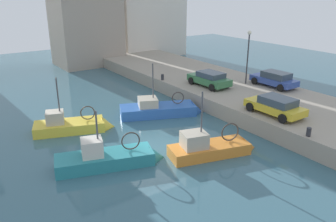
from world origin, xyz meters
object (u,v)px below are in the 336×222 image
object	(u,v)px
fishing_boat_yellow	(75,129)
mooring_bollard_mid	(163,77)
parked_car_green	(209,79)
fishing_boat_orange	(213,152)
quay_streetlamp	(248,48)
fishing_boat_teal	(111,163)
parked_car_blue	(274,79)
mooring_bollard_south	(309,132)
fishing_boat_blue	(162,113)
parked_car_yellow	(276,105)

from	to	relation	value
fishing_boat_yellow	mooring_bollard_mid	xyz separation A→B (m)	(10.45, 4.48, 1.36)
mooring_bollard_mid	parked_car_green	bearing A→B (deg)	-61.16
fishing_boat_orange	quay_streetlamp	xyz separation A→B (m)	(10.41, 7.39, 4.30)
fishing_boat_teal	parked_car_blue	world-z (taller)	fishing_boat_teal
fishing_boat_yellow	mooring_bollard_south	distance (m)	15.61
parked_car_blue	mooring_bollard_mid	distance (m)	10.33
mooring_bollard_mid	fishing_boat_orange	bearing A→B (deg)	-110.35
fishing_boat_blue	fishing_boat_teal	distance (m)	8.75
mooring_bollard_south	mooring_bollard_mid	size ratio (longest dim) A/B	1.00
fishing_boat_orange	mooring_bollard_south	xyz separation A→B (m)	(4.76, -3.17, 1.32)
mooring_bollard_south	quay_streetlamp	distance (m)	12.34
quay_streetlamp	parked_car_green	bearing A→B (deg)	159.46
fishing_boat_orange	mooring_bollard_south	bearing A→B (deg)	-33.66
parked_car_green	parked_car_blue	world-z (taller)	parked_car_blue
mooring_bollard_south	quay_streetlamp	size ratio (longest dim) A/B	0.11
fishing_boat_blue	parked_car_yellow	xyz separation A→B (m)	(4.82, -7.12, 1.77)
quay_streetlamp	fishing_boat_orange	bearing A→B (deg)	-144.62
parked_car_blue	quay_streetlamp	world-z (taller)	quay_streetlamp
parked_car_green	quay_streetlamp	xyz separation A→B (m)	(3.35, -1.25, 2.57)
parked_car_blue	mooring_bollard_south	distance (m)	11.02
fishing_boat_yellow	mooring_bollard_south	size ratio (longest dim) A/B	10.67
parked_car_green	fishing_boat_orange	bearing A→B (deg)	-129.24
fishing_boat_teal	parked_car_green	world-z (taller)	fishing_boat_teal
fishing_boat_blue	parked_car_blue	bearing A→B (deg)	-12.15
fishing_boat_blue	fishing_boat_teal	world-z (taller)	fishing_boat_blue
mooring_bollard_south	parked_car_yellow	bearing A→B (deg)	70.02
fishing_boat_yellow	parked_car_yellow	xyz separation A→B (m)	(11.77, -7.91, 1.76)
fishing_boat_blue	mooring_bollard_mid	size ratio (longest dim) A/B	12.59
fishing_boat_blue	parked_car_yellow	world-z (taller)	fishing_boat_blue
parked_car_blue	parked_car_green	bearing A→B (deg)	144.70
fishing_boat_orange	fishing_boat_yellow	xyz separation A→B (m)	(-5.70, 8.35, -0.05)
parked_car_yellow	parked_car_blue	world-z (taller)	parked_car_blue
fishing_boat_teal	quay_streetlamp	size ratio (longest dim) A/B	1.35
parked_car_green	quay_streetlamp	bearing A→B (deg)	-20.54
fishing_boat_orange	mooring_bollard_south	size ratio (longest dim) A/B	10.76
parked_car_green	fishing_boat_teal	bearing A→B (deg)	-153.66
fishing_boat_orange	parked_car_green	distance (m)	11.30
fishing_boat_blue	parked_car_yellow	distance (m)	8.78
mooring_bollard_mid	parked_car_yellow	bearing A→B (deg)	-83.96
quay_streetlamp	parked_car_yellow	bearing A→B (deg)	-121.96
fishing_boat_yellow	quay_streetlamp	distance (m)	16.71
parked_car_green	quay_streetlamp	world-z (taller)	quay_streetlamp
parked_car_yellow	fishing_boat_orange	bearing A→B (deg)	-175.86
parked_car_green	mooring_bollard_south	bearing A→B (deg)	-101.03
fishing_boat_blue	mooring_bollard_south	bearing A→B (deg)	-71.89
fishing_boat_teal	mooring_bollard_mid	xyz separation A→B (m)	(10.51, 10.53, 1.35)
fishing_boat_blue	fishing_boat_yellow	xyz separation A→B (m)	(-6.95, 0.79, 0.01)
fishing_boat_teal	mooring_bollard_south	size ratio (longest dim) A/B	11.83
fishing_boat_blue	parked_car_blue	xyz separation A→B (m)	(10.55, -2.27, 1.79)
mooring_bollard_south	mooring_bollard_mid	world-z (taller)	same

